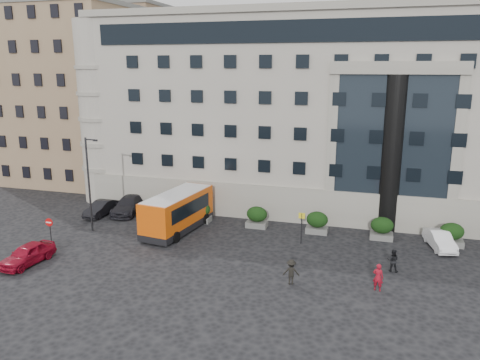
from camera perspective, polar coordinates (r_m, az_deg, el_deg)
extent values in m
plane|color=black|center=(34.28, -3.14, -9.74)|extent=(120.00, 120.00, 0.00)
cube|color=gray|center=(52.04, 11.20, 8.39)|extent=(44.00, 24.00, 18.00)
cylinder|color=black|center=(40.61, 18.00, 2.94)|extent=(1.80, 1.80, 13.00)
cube|color=#876B4F|center=(60.54, -18.94, 9.59)|extent=(14.00, 14.00, 20.00)
cube|color=brown|center=(77.37, -13.17, 11.47)|extent=(13.00, 13.00, 22.00)
cube|color=#51514F|center=(42.32, -4.81, -4.75)|extent=(1.80, 1.20, 0.50)
ellipsoid|color=black|center=(42.04, -4.84, -3.56)|extent=(1.80, 1.26, 1.34)
cube|color=#51514F|center=(40.84, 2.06, -5.41)|extent=(1.80, 1.20, 0.50)
ellipsoid|color=black|center=(40.55, 2.07, -4.18)|extent=(1.80, 1.26, 1.34)
cube|color=#51514F|center=(39.98, 9.34, -6.02)|extent=(1.80, 1.20, 0.50)
ellipsoid|color=black|center=(39.68, 9.40, -4.77)|extent=(1.80, 1.26, 1.34)
cube|color=#51514F|center=(39.79, 16.84, -6.54)|extent=(1.80, 1.20, 0.50)
ellipsoid|color=black|center=(39.49, 16.93, -5.29)|extent=(1.80, 1.26, 1.34)
cube|color=#51514F|center=(40.28, 24.30, -6.96)|extent=(1.80, 1.20, 0.50)
ellipsoid|color=black|center=(39.98, 24.43, -5.72)|extent=(1.80, 1.26, 1.34)
cylinder|color=#262628|center=(40.79, -17.93, -0.61)|extent=(0.16, 0.16, 8.00)
cylinder|color=#262628|center=(39.80, -17.79, 4.72)|extent=(0.90, 0.12, 0.12)
cube|color=black|center=(39.56, -17.24, 4.63)|extent=(0.35, 0.18, 0.14)
cylinder|color=#262628|center=(37.14, 7.49, -5.88)|extent=(0.08, 0.08, 2.50)
cube|color=yellow|center=(36.80, 7.54, -4.34)|extent=(0.50, 0.06, 0.45)
cylinder|color=#262628|center=(39.10, -22.09, -6.02)|extent=(0.08, 0.08, 2.20)
cylinder|color=red|center=(38.78, -22.26, -4.80)|extent=(0.64, 0.05, 0.64)
cube|color=white|center=(38.75, -22.30, -4.81)|extent=(0.45, 0.04, 0.10)
cube|color=#D54E0A|center=(39.81, -7.63, -3.56)|extent=(3.72, 8.06, 2.66)
cube|color=black|center=(40.26, -7.57, -5.51)|extent=(3.77, 8.10, 0.55)
cube|color=black|center=(39.73, -7.64, -3.18)|extent=(3.54, 6.37, 1.16)
cube|color=silver|center=(39.45, -7.69, -1.79)|extent=(3.54, 7.65, 0.18)
cylinder|color=black|center=(39.02, -11.16, -6.29)|extent=(0.40, 0.93, 0.90)
cylinder|color=black|center=(37.62, -7.82, -6.93)|extent=(0.40, 0.93, 0.90)
cylinder|color=black|center=(42.92, -7.35, -4.27)|extent=(0.40, 0.93, 0.90)
cylinder|color=black|center=(41.65, -4.21, -4.76)|extent=(0.40, 0.93, 0.90)
cube|color=maroon|center=(57.42, -13.48, 1.32)|extent=(2.49, 3.85, 2.64)
cube|color=maroon|center=(55.23, -14.88, 0.29)|extent=(2.35, 1.73, 1.80)
cube|color=black|center=(54.53, -15.31, 0.50)|extent=(2.01, 0.15, 0.85)
cylinder|color=black|center=(56.10, -15.79, -0.37)|extent=(0.29, 0.89, 0.89)
cylinder|color=black|center=(54.90, -13.74, -0.55)|extent=(0.29, 0.89, 0.89)
cylinder|color=black|center=(58.98, -13.98, 0.42)|extent=(0.29, 0.89, 0.89)
cylinder|color=black|center=(57.83, -11.99, 0.27)|extent=(0.29, 0.89, 0.89)
imported|color=maroon|center=(36.61, -24.50, -8.24)|extent=(2.12, 4.40, 1.45)
imported|color=black|center=(45.75, -16.57, -3.31)|extent=(1.56, 4.11, 1.34)
imported|color=black|center=(45.73, -13.42, -2.98)|extent=(2.94, 5.57, 1.54)
imported|color=black|center=(54.81, -14.54, -0.30)|extent=(3.01, 5.56, 1.48)
imported|color=white|center=(39.26, 23.18, -6.72)|extent=(2.29, 4.27, 1.34)
imported|color=maroon|center=(30.87, 16.48, -11.29)|extent=(0.73, 0.56, 1.78)
imported|color=black|center=(33.84, 18.13, -9.30)|extent=(0.82, 0.66, 1.60)
imported|color=black|center=(30.65, 6.25, -11.08)|extent=(1.16, 0.79, 1.66)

